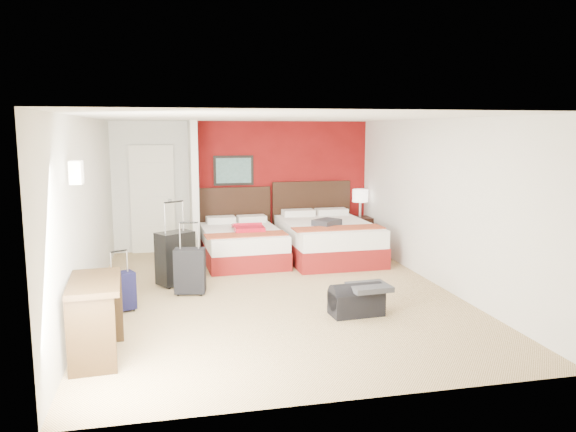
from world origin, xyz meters
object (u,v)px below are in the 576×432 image
object	(u,v)px
suitcase_charcoal	(190,273)
suitcase_navy	(121,293)
suitcase_black	(175,260)
red_suitcase_open	(248,228)
duffel_bag	(356,302)
table_lamp	(360,203)
bed_left	(242,245)
desk	(96,319)
bed_right	(327,240)
nightstand	(360,232)

from	to	relation	value
suitcase_charcoal	suitcase_navy	bearing A→B (deg)	-136.81
suitcase_black	suitcase_navy	xyz separation A→B (m)	(-0.72, -1.12, -0.15)
red_suitcase_open	suitcase_charcoal	world-z (taller)	red_suitcase_open
suitcase_navy	duffel_bag	size ratio (longest dim) A/B	0.74
table_lamp	bed_left	bearing A→B (deg)	-163.91
bed_left	suitcase_charcoal	xyz separation A→B (m)	(-0.99, -1.86, 0.03)
duffel_bag	desk	bearing A→B (deg)	-170.61
red_suitcase_open	suitcase_charcoal	bearing A→B (deg)	-121.28
bed_right	nightstand	distance (m)	1.21
red_suitcase_open	suitcase_black	world-z (taller)	suitcase_black
bed_left	table_lamp	world-z (taller)	table_lamp
suitcase_black	nightstand	bearing A→B (deg)	-2.98
bed_left	red_suitcase_open	world-z (taller)	red_suitcase_open
bed_left	suitcase_navy	world-z (taller)	bed_left
red_suitcase_open	duffel_bag	xyz separation A→B (m)	(0.94, -3.12, -0.45)
table_lamp	duffel_bag	world-z (taller)	table_lamp
bed_right	red_suitcase_open	xyz separation A→B (m)	(-1.47, -0.01, 0.29)
bed_right	suitcase_black	world-z (taller)	suitcase_black
bed_right	nightstand	size ratio (longest dim) A/B	3.66
table_lamp	suitcase_navy	xyz separation A→B (m)	(-4.38, -3.17, -0.64)
duffel_bag	suitcase_black	bearing A→B (deg)	135.73
bed_left	bed_right	size ratio (longest dim) A/B	0.87
nightstand	table_lamp	size ratio (longest dim) A/B	1.08
bed_left	red_suitcase_open	size ratio (longest dim) A/B	2.71
suitcase_charcoal	desk	xyz separation A→B (m)	(-1.03, -2.09, 0.10)
duffel_bag	bed_right	bearing A→B (deg)	76.39
table_lamp	desk	xyz separation A→B (m)	(-4.50, -4.66, -0.46)
red_suitcase_open	suitcase_charcoal	distance (m)	2.09
table_lamp	suitcase_charcoal	distance (m)	4.36
red_suitcase_open	nightstand	size ratio (longest dim) A/B	1.18
bed_right	table_lamp	size ratio (longest dim) A/B	3.95
suitcase_black	suitcase_navy	bearing A→B (deg)	-154.95
bed_right	desk	distance (m)	5.27
bed_right	red_suitcase_open	distance (m)	1.49
bed_right	suitcase_charcoal	distance (m)	3.11
red_suitcase_open	table_lamp	xyz separation A→B (m)	(2.38, 0.81, 0.26)
suitcase_charcoal	duffel_bag	bearing A→B (deg)	-23.79
suitcase_black	desk	world-z (taller)	desk
nightstand	bed_right	bearing A→B (deg)	-137.84
red_suitcase_open	suitcase_navy	xyz separation A→B (m)	(-2.00, -2.36, -0.38)
red_suitcase_open	duffel_bag	world-z (taller)	red_suitcase_open
bed_left	suitcase_navy	bearing A→B (deg)	-130.66
desk	bed_right	bearing A→B (deg)	43.24
red_suitcase_open	suitcase_charcoal	xyz separation A→B (m)	(-1.09, -1.76, -0.31)
table_lamp	suitcase_black	world-z (taller)	table_lamp
red_suitcase_open	suitcase_navy	world-z (taller)	red_suitcase_open
table_lamp	suitcase_navy	distance (m)	5.44
bed_left	table_lamp	size ratio (longest dim) A/B	3.45
bed_right	suitcase_black	distance (m)	3.02
bed_right	duffel_bag	bearing A→B (deg)	-101.06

